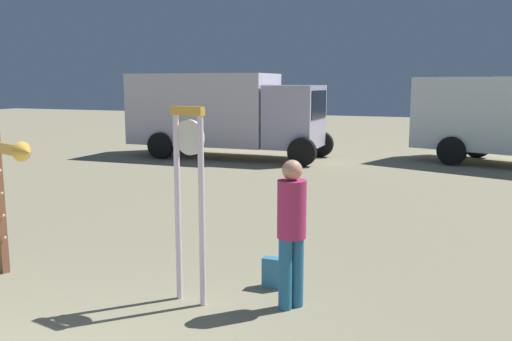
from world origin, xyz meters
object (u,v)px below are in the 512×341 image
backpack (274,273)px  box_truck_near (222,111)px  standing_clock (189,185)px  arrow_sign (10,177)px  person_near_clock (292,226)px

backpack → box_truck_near: box_truck_near is taller
standing_clock → arrow_sign: standing_clock is taller
standing_clock → arrow_sign: (-2.53, -0.20, -0.04)m
standing_clock → person_near_clock: 1.27m
standing_clock → backpack: (0.76, 0.79, -1.23)m
arrow_sign → person_near_clock: 3.74m
standing_clock → backpack: size_ratio=5.95×
standing_clock → box_truck_near: (-5.18, 11.78, 0.18)m
standing_clock → box_truck_near: bearing=113.7°
standing_clock → person_near_clock: (1.15, 0.28, -0.45)m
arrow_sign → box_truck_near: size_ratio=0.29×
standing_clock → arrow_sign: size_ratio=1.13×
standing_clock → backpack: standing_clock is taller
person_near_clock → box_truck_near: (-6.33, 11.51, 0.63)m
arrow_sign → backpack: (3.29, 0.99, -1.19)m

